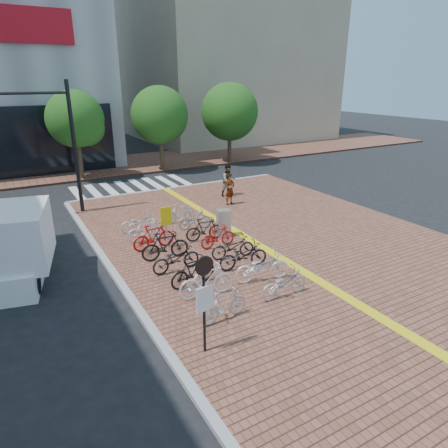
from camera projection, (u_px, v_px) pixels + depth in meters
ground at (237, 273)px, 14.74m from camera, size 120.00×120.00×0.00m
sidewalk at (408, 314)px, 12.04m from camera, size 14.00×34.00×0.15m
tactile_strip at (386, 321)px, 11.54m from camera, size 0.40×34.00×0.01m
kerb_west at (200, 401)px, 8.77m from camera, size 0.25×34.00×0.15m
kerb_north at (180, 188)px, 25.89m from camera, size 14.00×0.25×0.15m
far_sidewalk at (99, 167)px, 31.83m from camera, size 70.00×8.00×0.15m
building_beige at (226, 57)px, 46.11m from camera, size 20.00×18.00×18.00m
crosswalk at (133, 187)px, 26.38m from camera, size 7.50×4.00×0.01m
street_trees at (173, 116)px, 29.90m from camera, size 16.20×4.60×6.35m
bike_0 at (224, 305)px, 11.46m from camera, size 1.64×0.62×0.96m
bike_1 at (206, 281)px, 12.66m from camera, size 1.91×0.70×1.13m
bike_2 at (193, 271)px, 13.38m from camera, size 1.80×0.72×1.05m
bike_3 at (176, 259)px, 14.40m from camera, size 1.87×0.73×0.97m
bike_4 at (165, 246)px, 15.31m from camera, size 1.91×0.72×1.12m
bike_5 at (154, 237)px, 16.23m from camera, size 1.81×0.60×1.08m
bike_6 at (146, 230)px, 17.05m from camera, size 1.67×0.64×0.98m
bike_7 at (139, 223)px, 18.10m from camera, size 1.73×0.74×0.88m
bike_8 at (284, 283)px, 12.71m from camera, size 1.76×0.61×0.92m
bike_9 at (262, 267)px, 13.69m from camera, size 2.09×1.07×1.05m
bike_10 at (243, 255)px, 14.61m from camera, size 1.97×0.86×1.00m
bike_11 at (233, 247)px, 15.46m from camera, size 1.82×0.87×0.92m
bike_12 at (218, 236)px, 16.44m from camera, size 1.59×0.48×0.95m
bike_13 at (205, 229)px, 17.14m from camera, size 1.74×0.72×1.01m
bike_14 at (195, 219)px, 18.44m from camera, size 1.63×0.76×0.94m
bike_15 at (180, 213)px, 19.30m from camera, size 1.60×0.51×0.95m
pedestrian_a at (230, 189)px, 21.92m from camera, size 0.73×0.59×1.75m
pedestrian_b at (229, 180)px, 23.53m from camera, size 0.93×0.73×1.89m
utility_box at (224, 223)px, 17.49m from camera, size 0.64×0.52×1.24m
yellow_sign at (166, 220)px, 16.15m from camera, size 0.48×0.11×1.76m
notice_sign at (204, 293)px, 9.67m from camera, size 0.50×0.14×2.70m
traffic_light_pole at (38, 125)px, 18.87m from camera, size 3.53×1.36×6.57m
box_truck at (10, 244)px, 14.02m from camera, size 3.02×5.05×2.73m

